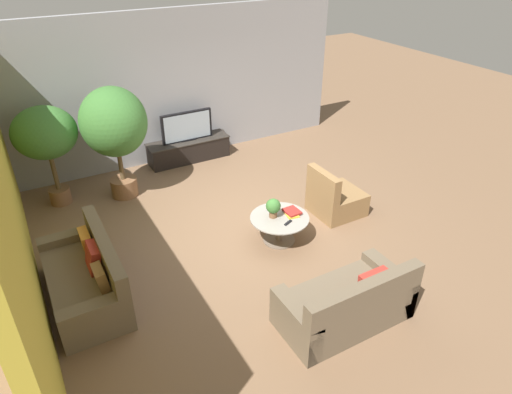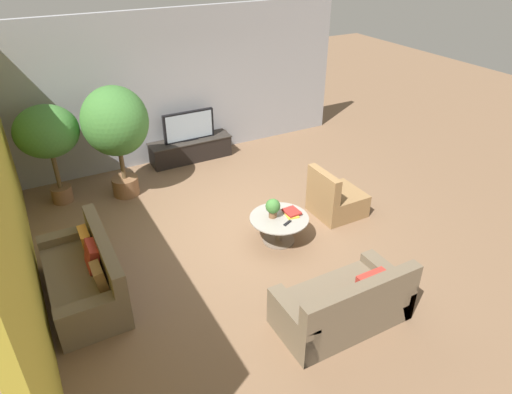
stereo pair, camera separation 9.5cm
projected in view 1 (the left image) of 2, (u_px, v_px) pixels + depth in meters
ground_plane at (252, 229)px, 7.48m from camera, size 24.00×24.00×0.00m
back_wall_stone at (173, 87)px, 9.16m from camera, size 7.40×0.12×3.00m
side_wall_left at (7, 194)px, 5.49m from camera, size 0.12×7.40×3.00m
media_console at (189, 149)px, 9.61m from camera, size 1.72×0.50×0.45m
television at (187, 126)px, 9.34m from camera, size 1.08×0.13×0.61m
coffee_table at (279, 224)px, 7.06m from camera, size 0.91×0.91×0.43m
couch_by_wall at (87, 279)px, 5.98m from camera, size 0.84×1.82×0.84m
couch_near_entry at (346, 304)px, 5.58m from camera, size 1.63×0.84×0.84m
armchair_wicker at (335, 199)px, 7.77m from camera, size 0.80×0.76×0.86m
potted_palm_tall at (45, 135)px, 7.55m from camera, size 1.05×1.05×1.78m
potted_palm_corner at (114, 125)px, 7.75m from camera, size 1.13×1.13×2.03m
potted_plant_tabletop at (273, 207)px, 6.91m from camera, size 0.23×0.23×0.31m
book_stack at (292, 212)px, 7.07m from camera, size 0.25×0.33×0.05m
remote_black at (288, 223)px, 6.84m from camera, size 0.16×0.10×0.02m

